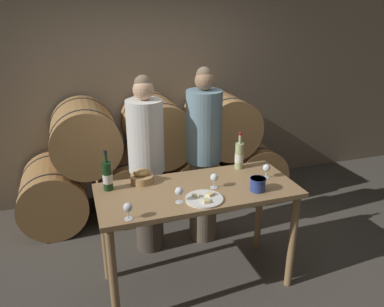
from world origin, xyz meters
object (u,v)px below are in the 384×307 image
Objects in this scene: person_right at (204,157)px; wine_glass_right at (266,168)px; cheese_plate at (204,199)px; wine_bottle_white at (239,156)px; wine_bottle_red at (107,176)px; wine_glass_far_left at (128,208)px; tasting_table at (197,203)px; bread_basket at (142,177)px; person_left at (147,166)px; wine_glass_left at (179,192)px; wine_glass_center at (214,178)px; blue_crock at (258,184)px.

person_right is 0.73m from wine_glass_right.
person_right is at bearing 70.29° from cheese_plate.
wine_bottle_white is 0.70m from cheese_plate.
wine_glass_far_left is (0.08, -0.50, -0.03)m from wine_bottle_red.
tasting_table is 0.51m from bread_basket.
wine_glass_far_left and wine_glass_right have the same top height.
bread_basket is (-0.12, -0.40, 0.08)m from person_left.
wine_glass_far_left reaches higher than cheese_plate.
wine_glass_left is at bearing -120.82° from person_right.
wine_glass_center is at bearing 19.68° from wine_glass_far_left.
bread_basket is at bearing 151.98° from wine_glass_center.
blue_crock is at bearing -26.72° from wine_glass_center.
person_right is at bearing 117.35° from wine_glass_right.
wine_bottle_red is 1.19m from blue_crock.
wine_bottle_red is at bearing -170.31° from bread_basket.
wine_glass_right is (0.90, -0.65, 0.12)m from person_left.
bread_basket is at bearing 114.56° from wine_glass_left.
tasting_table is at bearing 157.19° from blue_crock.
wine_bottle_red is at bearing 171.41° from wine_glass_right.
wine_glass_right is at bearing -35.56° from person_left.
tasting_table is 0.76m from wine_bottle_red.
blue_crock is 1.04× the size of wine_glass_left.
person_left reaches higher than wine_glass_right.
wine_bottle_white reaches higher than cheese_plate.
wine_bottle_white is at bearing 83.77° from blue_crock.
person_left is 0.84m from wine_glass_left.
wine_glass_center is (0.41, -0.68, 0.12)m from person_left.
person_left is at bearing 47.92° from wine_bottle_red.
wine_bottle_red is 2.71× the size of wine_glass_left.
person_right is 0.80m from bread_basket.
bread_basket is 0.47m from wine_glass_left.
cheese_plate is at bearing -6.26° from wine_glass_left.
wine_glass_far_left and wine_glass_center have the same top height.
wine_glass_center is (0.13, -0.03, 0.22)m from tasting_table.
tasting_table is 0.73m from person_right.
wine_glass_right is (1.31, -0.20, -0.03)m from wine_bottle_red.
person_right is at bearing 30.04° from bread_basket.
person_left is 0.43m from bread_basket.
tasting_table is 12.99× the size of wine_glass_center.
blue_crock is (-0.05, -0.46, -0.06)m from wine_bottle_white.
wine_glass_right is at bearing 0.78° from tasting_table.
wine_glass_left is at bearing 179.11° from blue_crock.
tasting_table is at bearing -16.76° from wine_bottle_red.
wine_glass_right is at bearing -13.47° from bread_basket.
cheese_plate is (-0.46, -0.01, -0.05)m from blue_crock.
wine_glass_center reaches higher than bread_basket.
blue_crock is 1.04× the size of wine_glass_far_left.
person_left is 9.05× the size of bread_basket.
blue_crock is 0.27m from wine_glass_right.
tasting_table is at bearing -32.32° from bread_basket.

